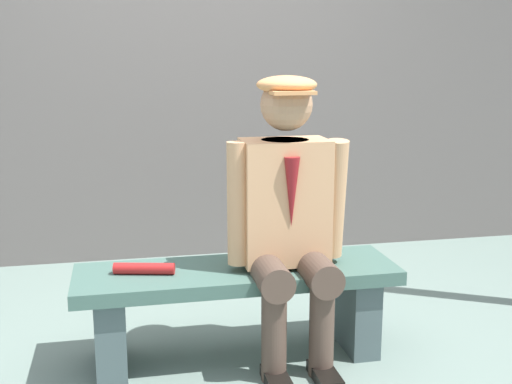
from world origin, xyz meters
name	(u,v)px	position (x,y,z in m)	size (l,w,h in m)	color
ground_plane	(238,356)	(0.00, 0.00, 0.00)	(30.00, 30.00, 0.00)	slate
bench	(237,296)	(0.00, 0.00, 0.30)	(1.47, 0.44, 0.43)	#43645A
seated_man	(288,210)	(-0.22, 0.06, 0.71)	(0.56, 0.55, 1.30)	tan
rolled_magazine	(144,268)	(0.42, 0.00, 0.46)	(0.05, 0.05, 0.27)	#B21E1E
stadium_wall	(191,78)	(0.00, -1.74, 1.23)	(12.00, 0.24, 2.46)	#665F5D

